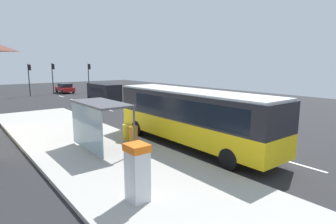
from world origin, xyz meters
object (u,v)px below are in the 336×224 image
(traffic_light_far_side, at_px, (29,75))
(traffic_light_near_side, at_px, (89,73))
(white_van, at_px, (104,92))
(bus_shelter, at_px, (96,114))
(recycling_bin_orange, at_px, (133,134))
(recycling_bin_yellow, at_px, (127,132))
(traffic_light_median, at_px, (53,74))
(bus, at_px, (191,115))
(sedan_near, at_px, (65,88))
(ticket_machine, at_px, (137,172))

(traffic_light_far_side, bearing_deg, traffic_light_near_side, -5.31)
(white_van, height_order, bus_shelter, bus_shelter)
(traffic_light_far_side, distance_m, bus_shelter, 30.44)
(recycling_bin_orange, distance_m, recycling_bin_yellow, 0.70)
(traffic_light_median, bearing_deg, bus, -93.64)
(recycling_bin_orange, height_order, recycling_bin_yellow, same)
(bus, distance_m, white_van, 19.82)
(sedan_near, xyz_separation_m, traffic_light_far_side, (-5.40, -1.56, 2.31))
(traffic_light_far_side, bearing_deg, white_van, -67.89)
(sedan_near, bearing_deg, recycling_bin_orange, -101.53)
(ticket_machine, height_order, traffic_light_near_side, traffic_light_near_side)
(bus_shelter, bearing_deg, recycling_bin_orange, -1.26)
(ticket_machine, distance_m, recycling_bin_orange, 6.97)
(recycling_bin_yellow, relative_size, traffic_light_near_side, 0.20)
(white_van, height_order, ticket_machine, white_van)
(recycling_bin_orange, bearing_deg, bus, -40.97)
(recycling_bin_yellow, bearing_deg, sedan_near, 78.21)
(ticket_machine, bearing_deg, recycling_bin_yellow, 62.62)
(recycling_bin_yellow, xyz_separation_m, traffic_light_far_side, (1.10, 29.59, 2.44))
(bus, xyz_separation_m, traffic_light_near_side, (7.22, 31.65, 1.29))
(ticket_machine, bearing_deg, bus_shelter, 78.21)
(ticket_machine, distance_m, traffic_light_far_side, 36.65)
(traffic_light_near_side, xyz_separation_m, traffic_light_median, (-5.10, 1.60, 0.03))
(traffic_light_far_side, relative_size, bus_shelter, 1.16)
(traffic_light_near_side, xyz_separation_m, bus_shelter, (-11.92, -29.45, -1.03))
(white_van, distance_m, traffic_light_median, 14.07)
(traffic_light_far_side, height_order, traffic_light_median, traffic_light_median)
(bus, xyz_separation_m, traffic_light_far_side, (-1.38, 32.45, 1.26))
(ticket_machine, relative_size, recycling_bin_yellow, 2.04)
(white_van, xyz_separation_m, traffic_light_median, (-1.80, 13.83, 1.82))
(bus, height_order, traffic_light_far_side, traffic_light_far_side)
(recycling_bin_yellow, height_order, traffic_light_far_side, traffic_light_far_side)
(traffic_light_near_side, relative_size, bus_shelter, 1.17)
(bus, distance_m, bus_shelter, 5.20)
(recycling_bin_yellow, distance_m, bus_shelter, 2.72)
(sedan_near, bearing_deg, bus, -96.73)
(traffic_light_far_side, xyz_separation_m, bus_shelter, (-3.32, -30.25, -1.00))
(traffic_light_near_side, bearing_deg, ticket_machine, -110.37)
(recycling_bin_yellow, distance_m, traffic_light_near_side, 30.49)
(ticket_machine, xyz_separation_m, recycling_bin_orange, (3.48, 6.01, -0.52))
(white_van, bearing_deg, traffic_light_near_side, 74.89)
(sedan_near, xyz_separation_m, recycling_bin_yellow, (-6.50, -31.16, -0.14))
(recycling_bin_orange, xyz_separation_m, bus_shelter, (-2.21, 0.05, 1.44))
(recycling_bin_yellow, xyz_separation_m, bus_shelter, (-2.21, -0.65, 1.44))
(bus, relative_size, ticket_machine, 5.68)
(bus, bearing_deg, sedan_near, 83.27)
(white_van, relative_size, traffic_light_far_side, 1.13)
(bus, xyz_separation_m, traffic_light_median, (2.11, 33.25, 1.32))
(sedan_near, bearing_deg, white_van, -90.40)
(traffic_light_median, xyz_separation_m, bus_shelter, (-6.82, -31.05, -1.06))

